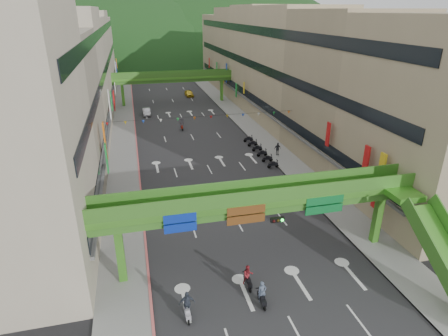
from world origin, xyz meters
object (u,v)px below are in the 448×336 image
Objects in this scene: scooter_rider_near at (262,294)px; car_silver at (147,112)px; overpass_near at (274,208)px; scooter_rider_mid at (248,276)px; car_yellow at (189,93)px; pedestrian_red at (330,185)px.

scooter_rider_near is 0.48× the size of car_silver.
car_silver is at bearing 98.41° from overpass_near.
car_yellow is (6.25, 68.57, -0.27)m from scooter_rider_mid.
overpass_near is 5.58m from scooter_rider_mid.
car_silver is (-5.16, 55.13, -0.24)m from scooter_rider_near.
overpass_near is 6.76× the size of car_silver.
overpass_near is 6.56m from scooter_rider_near.
scooter_rider_mid is at bearing 102.10° from scooter_rider_near.
scooter_rider_near is at bearing -142.15° from pedestrian_red.
scooter_rider_near is 55.37m from car_silver.
car_silver is at bearing 95.09° from scooter_rider_mid.
scooter_rider_near is 1.02× the size of scooter_rider_mid.
car_silver is at bearing -127.78° from car_yellow.
overpass_near reaches higher than scooter_rider_near.
scooter_rider_mid reaches higher than pedestrian_red.
scooter_rider_near is 1.14× the size of pedestrian_red.
pedestrian_red is (14.04, 13.25, -0.13)m from scooter_rider_mid.
scooter_rider_mid is at bearing -86.06° from car_silver.
scooter_rider_mid is at bearing -139.23° from overpass_near.
car_yellow is at bearing 84.79° from scooter_rider_mid.
scooter_rider_near is at bearing -118.20° from overpass_near.
scooter_rider_near reaches higher than car_yellow.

